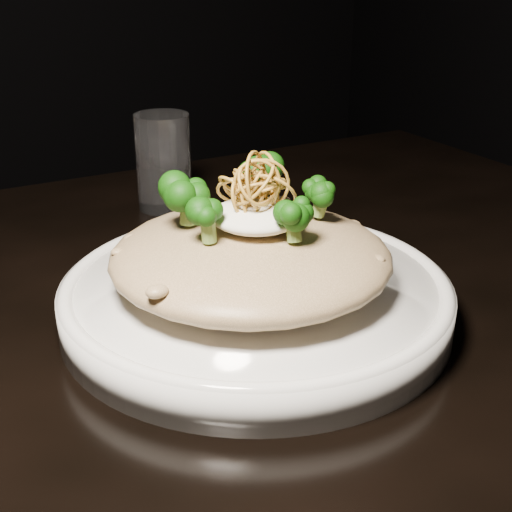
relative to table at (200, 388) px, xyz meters
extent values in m
cube|color=black|center=(0.00, 0.00, 0.06)|extent=(1.10, 0.80, 0.04)
cylinder|color=black|center=(0.48, 0.33, -0.31)|extent=(0.05, 0.05, 0.71)
cylinder|color=silver|center=(0.03, -0.04, 0.10)|extent=(0.31, 0.31, 0.03)
ellipsoid|color=brown|center=(0.03, -0.04, 0.14)|extent=(0.22, 0.22, 0.05)
ellipsoid|color=white|center=(0.03, -0.05, 0.17)|extent=(0.07, 0.07, 0.02)
cylinder|color=silver|center=(0.07, 0.24, 0.14)|extent=(0.07, 0.07, 0.11)
camera|label=1|loc=(-0.22, -0.49, 0.36)|focal=50.00mm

